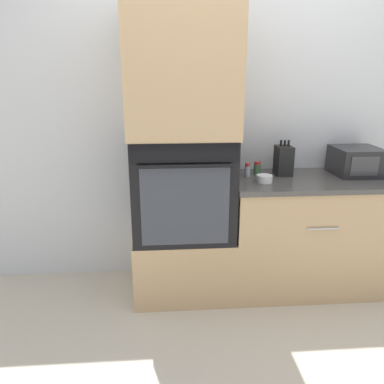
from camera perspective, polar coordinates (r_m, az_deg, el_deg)
name	(u,v)px	position (r m, az deg, el deg)	size (l,w,h in m)	color
ground_plane	(236,308)	(2.81, 6.76, -17.20)	(12.00, 12.00, 0.00)	beige
wall_back	(227,121)	(2.95, 5.33, 10.73)	(8.00, 0.05, 2.50)	silver
oven_cabinet_base	(183,260)	(2.90, -1.32, -10.37)	(0.72, 0.60, 0.48)	tan
wall_oven	(183,186)	(2.67, -1.41, 0.96)	(0.70, 0.64, 0.71)	black
oven_cabinet_upper	(182,69)	(2.57, -1.55, 18.26)	(0.72, 0.60, 0.88)	tan
counter_unit	(304,233)	(3.00, 16.74, -5.96)	(1.16, 0.63, 0.87)	tan
microwave	(356,161)	(3.07, 23.72, 4.34)	(0.33, 0.33, 0.20)	#232326
knife_block	(284,160)	(2.89, 13.77, 4.71)	(0.11, 0.15, 0.26)	black
bowl	(264,179)	(2.67, 10.97, 2.02)	(0.11, 0.11, 0.05)	white
condiment_jar_near	(247,170)	(2.80, 8.44, 3.35)	(0.04, 0.04, 0.10)	silver
condiment_jar_mid	(237,167)	(2.87, 6.82, 3.76)	(0.04, 0.04, 0.10)	brown
condiment_jar_far	(257,168)	(2.87, 9.90, 3.62)	(0.05, 0.05, 0.10)	#427047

